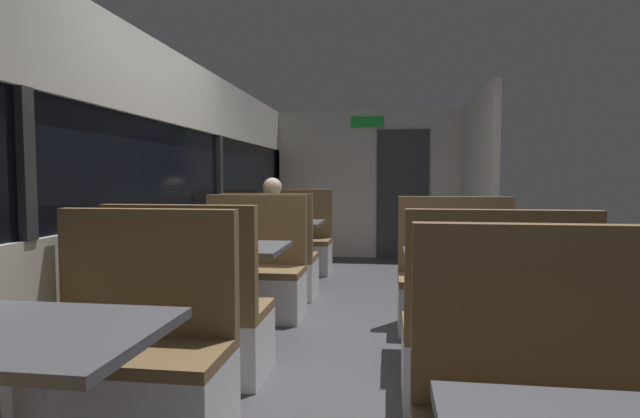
{
  "coord_description": "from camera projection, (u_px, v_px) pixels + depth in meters",
  "views": [
    {
      "loc": [
        0.33,
        -3.6,
        1.26
      ],
      "look_at": [
        -0.46,
        2.13,
        0.89
      ],
      "focal_mm": 27.77,
      "sensor_mm": 36.0,
      "label": 1
    }
  ],
  "objects": [
    {
      "name": "ground_plane",
      "position": [
        342.0,
        348.0,
        3.69
      ],
      "size": [
        3.3,
        9.2,
        0.02
      ],
      "primitive_type": "cube",
      "color": "#423F44"
    },
    {
      "name": "carriage_window_panel_left",
      "position": [
        155.0,
        197.0,
        3.82
      ],
      "size": [
        0.09,
        8.48,
        2.3
      ],
      "color": "beige",
      "rests_on": "ground_plane"
    },
    {
      "name": "carriage_end_bulkhead",
      "position": [
        371.0,
        185.0,
        7.75
      ],
      "size": [
        2.9,
        0.11,
        2.3
      ],
      "color": "beige",
      "rests_on": "ground_plane"
    },
    {
      "name": "carriage_aisle_panel_right",
      "position": [
        476.0,
        186.0,
        6.38
      ],
      "size": [
        0.08,
        2.4,
        2.3
      ],
      "primitive_type": "cube",
      "color": "beige",
      "rests_on": "ground_plane"
    },
    {
      "name": "dining_table_near_window",
      "position": [
        28.0,
        357.0,
        1.7
      ],
      "size": [
        0.9,
        0.7,
        0.74
      ],
      "color": "#9E9EA3",
      "rests_on": "ground_plane"
    },
    {
      "name": "bench_near_window_facing_entry",
      "position": [
        133.0,
        368.0,
        2.42
      ],
      "size": [
        0.95,
        0.5,
        1.1
      ],
      "color": "silver",
      "rests_on": "ground_plane"
    },
    {
      "name": "dining_table_mid_window",
      "position": [
        227.0,
        258.0,
        3.8
      ],
      "size": [
        0.9,
        0.7,
        0.74
      ],
      "color": "#9E9EA3",
      "rests_on": "ground_plane"
    },
    {
      "name": "bench_mid_window_facing_end",
      "position": [
        191.0,
        325.0,
        3.12
      ],
      "size": [
        0.95,
        0.5,
        1.1
      ],
      "color": "silver",
      "rests_on": "ground_plane"
    },
    {
      "name": "bench_mid_window_facing_entry",
      "position": [
        252.0,
        280.0,
        4.51
      ],
      "size": [
        0.95,
        0.5,
        1.1
      ],
      "color": "silver",
      "rests_on": "ground_plane"
    },
    {
      "name": "dining_table_far_window",
      "position": [
        284.0,
        230.0,
        5.89
      ],
      "size": [
        0.9,
        0.7,
        0.74
      ],
      "color": "#9E9EA3",
      "rests_on": "ground_plane"
    },
    {
      "name": "bench_far_window_facing_end",
      "position": [
        270.0,
        266.0,
        5.21
      ],
      "size": [
        0.95,
        0.5,
        1.1
      ],
      "color": "silver",
      "rests_on": "ground_plane"
    },
    {
      "name": "bench_far_window_facing_entry",
      "position": [
        295.0,
        248.0,
        6.6
      ],
      "size": [
        0.95,
        0.5,
        1.1
      ],
      "color": "silver",
      "rests_on": "ground_plane"
    },
    {
      "name": "dining_table_rear_aisle",
      "position": [
        471.0,
        269.0,
        3.35
      ],
      "size": [
        0.9,
        0.7,
        0.74
      ],
      "color": "#9E9EA3",
      "rests_on": "ground_plane"
    },
    {
      "name": "bench_rear_aisle_facing_end",
      "position": [
        491.0,
        349.0,
        2.68
      ],
      "size": [
        0.95,
        0.5,
        1.1
      ],
      "color": "silver",
      "rests_on": "ground_plane"
    },
    {
      "name": "bench_rear_aisle_facing_entry",
      "position": [
        456.0,
        291.0,
        4.06
      ],
      "size": [
        0.95,
        0.5,
        1.1
      ],
      "color": "silver",
      "rests_on": "ground_plane"
    },
    {
      "name": "seated_passenger",
      "position": [
        272.0,
        245.0,
        5.27
      ],
      "size": [
        0.47,
        0.55,
        1.26
      ],
      "color": "#26262D",
      "rests_on": "ground_plane"
    }
  ]
}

